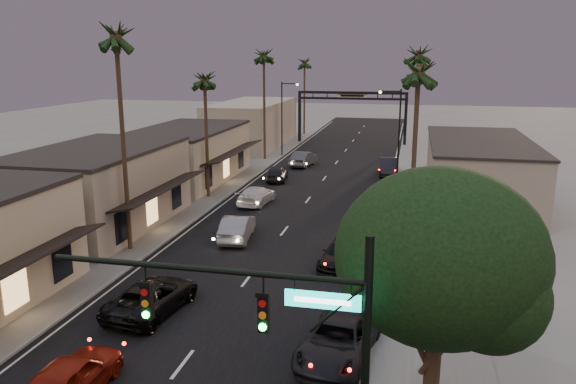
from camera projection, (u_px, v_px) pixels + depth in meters
The scene contains 30 objects.
ground at pixel (314, 192), 50.71m from camera, with size 200.00×200.00×0.00m, color slate.
road at pixel (323, 180), 55.45m from camera, with size 14.00×120.00×0.02m, color black.
sidewalk_left at pixel (250, 163), 64.09m from camera, with size 5.00×92.00×0.12m, color slate.
sidewalk_right at pixel (421, 170), 60.06m from camera, with size 5.00×92.00×0.12m, color slate.
storefront_mid at pixel (98, 190), 39.53m from camera, with size 8.00×14.00×5.50m, color gray.
storefront_far at pixel (187, 156), 54.78m from camera, with size 8.00×16.00×5.00m, color #BDB190.
storefront_dist at pixel (252, 124), 76.48m from camera, with size 8.00×20.00×6.00m, color gray.
building_right at pixel (478, 172), 47.15m from camera, with size 8.00×18.00×5.00m, color gray.
traffic_signal at pixel (290, 333), 14.15m from camera, with size 8.51×0.22×7.80m.
corner_tree at pixel (442, 264), 16.41m from camera, with size 6.20×6.20×8.80m.
arch at pixel (352, 104), 77.88m from camera, with size 15.20×0.40×7.27m.
streetlight_right at pixel (396, 129), 52.74m from camera, with size 2.13×0.30×9.00m.
streetlight_left at pixel (284, 113), 68.01m from camera, with size 2.13×0.30×9.00m.
palm_lb at pixel (115, 30), 32.32m from camera, with size 3.20×3.20×15.20m.
palm_lc at pixel (204, 75), 46.29m from camera, with size 3.20×3.20×12.20m.
palm_ld at pixel (264, 52), 63.86m from camera, with size 3.20×3.20×14.20m.
palm_ra at pixel (419, 65), 31.03m from camera, with size 3.20×3.20×13.20m.
palm_rb at pixel (419, 51), 49.78m from camera, with size 3.20×3.20×14.20m.
palm_rc at pixel (417, 69), 69.21m from camera, with size 3.20×3.20×12.20m.
palm_far at pixel (305, 60), 85.85m from camera, with size 3.20×3.20×13.20m.
oncoming_red at pixel (70, 378), 19.82m from camera, with size 1.94×4.83×1.65m, color maroon.
oncoming_pickup at pixel (152, 297), 26.68m from camera, with size 2.57×5.57×1.55m, color black.
oncoming_silver at pixel (237, 227), 37.38m from camera, with size 1.73×4.97×1.64m, color gray.
oncoming_white at pixel (256, 195), 46.44m from camera, with size 2.06×5.07×1.47m, color silver.
oncoming_dgrey at pixel (277, 173), 55.19m from camera, with size 1.84×4.57×1.56m, color black.
oncoming_grey_far at pixel (303, 159), 62.62m from camera, with size 1.76×5.05×1.67m, color #434347.
curbside_near at pixel (338, 340), 22.61m from camera, with size 2.58×5.60×1.56m, color black.
curbside_black at pixel (342, 253), 32.72m from camera, with size 2.02×4.96×1.44m, color black.
curbside_grey at pixel (374, 220), 39.57m from camera, with size 1.66×4.12×1.40m, color #454549.
curbside_far at pixel (388, 166), 58.07m from camera, with size 1.82×5.21×1.72m, color black.
Camera 1 is at (8.45, -8.63, 11.85)m, focal length 35.00 mm.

